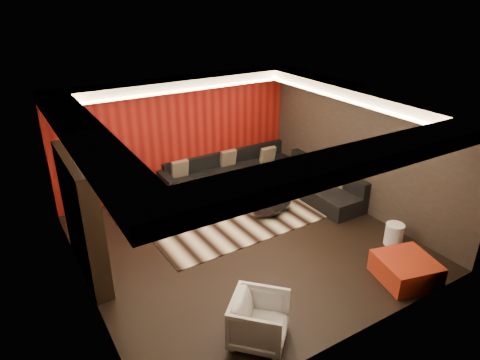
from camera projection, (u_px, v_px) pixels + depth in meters
floor at (243, 242)px, 8.61m from camera, size 6.00×6.00×0.02m
ceiling at (243, 104)px, 7.44m from camera, size 6.00×6.00×0.02m
wall_back at (178, 134)px, 10.36m from camera, size 6.00×0.02×2.80m
wall_left at (77, 220)px, 6.60m from camera, size 0.02×6.00×2.80m
wall_right at (359, 149)px, 9.44m from camera, size 0.02×6.00×2.80m
red_feature_wall at (179, 135)px, 10.33m from camera, size 5.98×0.05×2.78m
soffit_back at (180, 83)px, 9.58m from camera, size 6.00×0.60×0.22m
soffit_front at (355, 160)px, 5.39m from camera, size 6.00×0.60×0.22m
soffit_left at (85, 137)px, 6.21m from camera, size 0.60×4.80×0.22m
soffit_right at (355, 93)px, 8.76m from camera, size 0.60×4.80×0.22m
cove_back at (187, 90)px, 9.36m from camera, size 4.80×0.08×0.04m
cove_front at (336, 158)px, 5.69m from camera, size 4.80×0.08×0.04m
cove_left at (109, 139)px, 6.41m from camera, size 0.08×4.80×0.04m
cove_right at (342, 99)px, 8.64m from camera, size 0.08×4.80×0.04m
tv_surround at (82, 217)px, 7.27m from camera, size 0.30×2.00×2.20m
tv_screen at (89, 197)px, 7.20m from camera, size 0.04×1.30×0.80m
tv_shelf at (95, 235)px, 7.51m from camera, size 0.04×1.60×0.04m
rug at (229, 209)px, 9.81m from camera, size 4.09×3.11×0.02m
coffee_table at (272, 208)px, 9.65m from camera, size 1.52×1.52×0.20m
drum_stool at (175, 212)px, 9.23m from camera, size 0.42×0.42×0.41m
striped_pouf at (172, 212)px, 9.32m from camera, size 0.63×0.63×0.33m
white_side_table at (394, 234)px, 8.42m from camera, size 0.36×0.36×0.45m
orange_ottoman at (406, 269)px, 7.42m from camera, size 1.12×1.12×0.41m
armchair at (259, 320)px, 6.07m from camera, size 1.11×1.11×0.73m
sectional_sofa at (263, 178)px, 10.76m from camera, size 3.65×3.50×0.75m
throw_pillows at (253, 164)px, 10.67m from camera, size 3.24×2.76×0.50m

